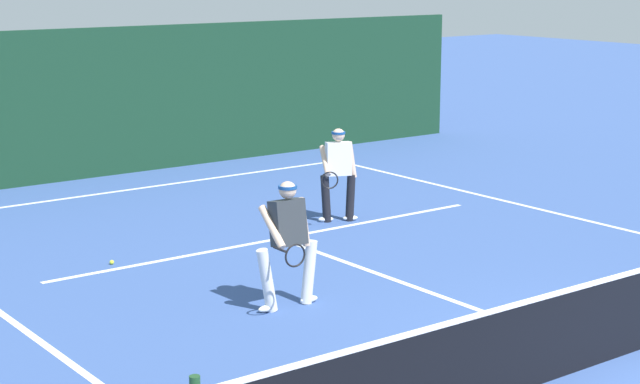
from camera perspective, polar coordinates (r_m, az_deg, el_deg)
ground_plane at (r=12.18m, az=15.71°, el=-8.74°), size 80.00×80.00×0.00m
court_line_baseline_far at (r=20.74m, az=-9.80°, el=0.21°), size 9.78×0.10×0.01m
court_line_service at (r=16.71m, az=-2.22°, el=-2.55°), size 7.97×0.10×0.01m
court_line_centre at (r=14.22m, az=5.43°, el=-5.26°), size 0.10×6.40×0.01m
tennis_net at (r=12.02m, az=15.85°, el=-6.49°), size 10.72×0.09×1.10m
player_near at (r=13.15m, az=-1.75°, el=-2.57°), size 0.91×0.87×1.65m
player_far at (r=17.63m, az=0.99°, el=1.16°), size 0.98×0.85×1.60m
tennis_ball at (r=15.57m, az=-11.29°, el=-3.78°), size 0.07×0.07×0.07m
back_fence_windscreen at (r=21.89m, az=-11.85°, el=4.80°), size 18.89×0.12×3.05m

